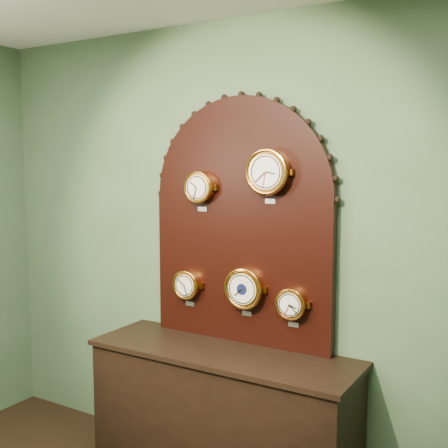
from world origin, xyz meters
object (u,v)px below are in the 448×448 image
Objects in this scene: barometer at (244,288)px; tide_clock at (292,304)px; shop_counter at (222,420)px; hygrometer at (187,285)px; display_board at (241,213)px; roman_clock at (199,187)px; arabic_clock at (268,172)px.

tide_clock is at bearing 0.34° from barometer.
tide_clock is at bearing 22.52° from shop_counter.
hygrometer is 0.79× the size of barometer.
display_board is 0.31m from roman_clock.
display_board reaches higher than arabic_clock.
arabic_clock is 0.77m from tide_clock.
shop_counter is at bearing -112.54° from barometer.
roman_clock reaches higher than tide_clock.
roman_clock reaches higher than barometer.
barometer reaches higher than hygrometer.
shop_counter is at bearing -30.87° from roman_clock.
roman_clock is at bearing -165.64° from display_board.
arabic_clock is at bearing -0.10° from barometer.
arabic_clock reaches higher than tide_clock.
barometer is at bearing 179.90° from arabic_clock.
roman_clock is 0.91m from tide_clock.
shop_counter is at bearing -23.43° from hygrometer.
display_board reaches higher than roman_clock.
roman_clock reaches higher than hygrometer.
roman_clock is 1.06× the size of tide_clock.
hygrometer is (-0.36, 0.15, 0.76)m from shop_counter.
tide_clock is (0.37, 0.15, 0.73)m from shop_counter.
arabic_clock reaches higher than barometer.
hygrometer is 0.42m from barometer.
display_board is (0.00, 0.22, 1.23)m from shop_counter.
arabic_clock reaches higher than hygrometer.
shop_counter is 6.64× the size of hygrometer.
hygrometer is at bearing -179.99° from tide_clock.
display_board is at bearing 10.43° from hygrometer.
arabic_clock is 1.34× the size of tide_clock.
roman_clock is 0.83× the size of barometer.
hygrometer is (-0.10, 0.00, -0.63)m from roman_clock.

